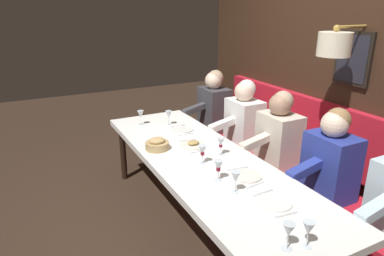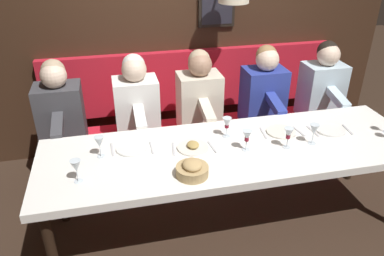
# 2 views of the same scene
# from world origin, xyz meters

# --- Properties ---
(ground_plane) EXTENTS (12.00, 12.00, 0.00)m
(ground_plane) POSITION_xyz_m (0.00, 0.00, 0.00)
(ground_plane) COLOR #332319
(dining_table) EXTENTS (0.90, 2.90, 0.74)m
(dining_table) POSITION_xyz_m (0.00, 0.00, 0.68)
(dining_table) COLOR white
(dining_table) RESTS_ON ground_plane
(banquette_bench) EXTENTS (0.52, 3.10, 0.45)m
(banquette_bench) POSITION_xyz_m (0.89, 0.00, 0.23)
(banquette_bench) COLOR red
(banquette_bench) RESTS_ON ground_plane
(back_wall_panel) EXTENTS (0.59, 4.30, 2.90)m
(back_wall_panel) POSITION_xyz_m (1.46, -0.00, 1.36)
(back_wall_panel) COLOR #382316
(back_wall_panel) RESTS_ON ground_plane
(diner_near) EXTENTS (0.60, 0.40, 0.79)m
(diner_near) POSITION_xyz_m (0.88, -0.61, 0.82)
(diner_near) COLOR #283893
(diner_near) RESTS_ON banquette_bench
(diner_middle) EXTENTS (0.60, 0.40, 0.79)m
(diner_middle) POSITION_xyz_m (0.88, 0.05, 0.82)
(diner_middle) COLOR beige
(diner_middle) RESTS_ON banquette_bench
(diner_far) EXTENTS (0.60, 0.40, 0.79)m
(diner_far) POSITION_xyz_m (0.88, 0.64, 0.82)
(diner_far) COLOR white
(diner_far) RESTS_ON banquette_bench
(diner_farthest) EXTENTS (0.60, 0.40, 0.79)m
(diner_farthest) POSITION_xyz_m (0.88, 1.32, 0.82)
(diner_farthest) COLOR #3D3D42
(diner_farthest) RESTS_ON banquette_bench
(place_setting_0) EXTENTS (0.24, 0.32, 0.01)m
(place_setting_0) POSITION_xyz_m (0.08, -0.86, 0.75)
(place_setting_0) COLOR white
(place_setting_0) RESTS_ON dining_table
(place_setting_1) EXTENTS (0.24, 0.32, 0.01)m
(place_setting_1) POSITION_xyz_m (0.14, -0.45, 0.75)
(place_setting_1) COLOR silver
(place_setting_1) RESTS_ON dining_table
(place_setting_2) EXTENTS (0.24, 0.31, 0.01)m
(place_setting_2) POSITION_xyz_m (0.15, 0.75, 0.75)
(place_setting_2) COLOR white
(place_setting_2) RESTS_ON dining_table
(place_setting_3) EXTENTS (0.24, 0.32, 0.05)m
(place_setting_3) POSITION_xyz_m (0.06, 0.30, 0.75)
(place_setting_3) COLOR silver
(place_setting_3) RESTS_ON dining_table
(wine_glass_0) EXTENTS (0.07, 0.07, 0.16)m
(wine_glass_0) POSITION_xyz_m (0.18, 0.00, 0.86)
(wine_glass_0) COLOR silver
(wine_glass_0) RESTS_ON dining_table
(wine_glass_1) EXTENTS (0.07, 0.07, 0.16)m
(wine_glass_1) POSITION_xyz_m (-0.05, -1.29, 0.86)
(wine_glass_1) COLOR silver
(wine_glass_1) RESTS_ON dining_table
(wine_glass_2) EXTENTS (0.07, 0.07, 0.16)m
(wine_glass_2) POSITION_xyz_m (-0.16, -1.25, 0.86)
(wine_glass_2) COLOR silver
(wine_glass_2) RESTS_ON dining_table
(wine_glass_3) EXTENTS (0.07, 0.07, 0.16)m
(wine_glass_3) POSITION_xyz_m (-0.18, 1.12, 0.86)
(wine_glass_3) COLOR silver
(wine_glass_3) RESTS_ON dining_table
(wine_glass_4) EXTENTS (0.07, 0.07, 0.16)m
(wine_glass_4) POSITION_xyz_m (-0.05, -0.08, 0.86)
(wine_glass_4) COLOR silver
(wine_glass_4) RESTS_ON dining_table
(wine_glass_5) EXTENTS (0.07, 0.07, 0.16)m
(wine_glass_5) POSITION_xyz_m (-0.07, -0.61, 0.86)
(wine_glass_5) COLOR silver
(wine_glass_5) RESTS_ON dining_table
(wine_glass_6) EXTENTS (0.07, 0.07, 0.16)m
(wine_glass_6) POSITION_xyz_m (-0.08, -0.39, 0.86)
(wine_glass_6) COLOR silver
(wine_glass_6) RESTS_ON dining_table
(wine_glass_7) EXTENTS (0.07, 0.07, 0.16)m
(wine_glass_7) POSITION_xyz_m (0.10, 0.98, 0.86)
(wine_glass_7) COLOR silver
(wine_glass_7) RESTS_ON dining_table
(bread_bowl) EXTENTS (0.22, 0.22, 0.12)m
(bread_bowl) POSITION_xyz_m (-0.28, 0.38, 0.79)
(bread_bowl) COLOR tan
(bread_bowl) RESTS_ON dining_table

